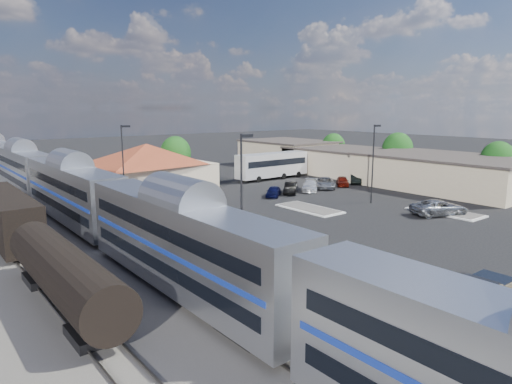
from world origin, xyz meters
TOP-DOWN VIEW (x-y plane):
  - ground at (0.00, 0.00)m, footprint 280.00×280.00m
  - railbed at (-21.00, 8.00)m, footprint 16.00×100.00m
  - platform at (-12.00, 6.00)m, footprint 5.50×92.00m
  - passenger_train at (-18.00, 11.34)m, footprint 3.00×104.00m
  - freight_cars at (-24.00, 8.59)m, footprint 2.80×46.00m
  - station_depot at (-4.56, 24.00)m, footprint 18.35×12.24m
  - buildings_east at (28.00, 14.28)m, footprint 14.40×51.40m
  - traffic_island_south at (4.00, 2.00)m, footprint 3.30×7.50m
  - traffic_island_north at (14.00, -8.00)m, footprint 3.30×7.50m
  - lamp_plat_s at (-10.90, -6.00)m, footprint 1.08×0.25m
  - lamp_plat_n at (-10.90, 16.00)m, footprint 1.08×0.25m
  - lamp_lot at (12.10, 0.00)m, footprint 1.08×0.25m
  - tree_east_a at (34.00, -4.00)m, footprint 4.56×4.56m
  - tree_east_b at (34.00, 12.00)m, footprint 4.94×4.94m
  - tree_east_c at (34.00, 26.00)m, footprint 4.41×4.41m
  - tree_depot at (3.00, 30.00)m, footprint 4.71×4.71m
  - pickup_truck at (-7.00, -21.88)m, footprint 5.70×2.16m
  - suv at (12.51, -8.17)m, footprint 6.44×4.89m
  - coach_bus at (14.77, 20.99)m, footprint 12.53×2.87m
  - person_a at (-12.00, -7.65)m, footprint 0.44×0.62m
  - person_b at (-12.83, -3.69)m, footprint 0.79×0.91m
  - parked_car_a at (5.63, 9.96)m, footprint 3.89×3.66m
  - parked_car_b at (8.83, 10.26)m, footprint 4.31×4.15m
  - parked_car_c at (12.03, 9.96)m, footprint 4.94×4.72m
  - parked_car_d at (15.23, 10.26)m, footprint 5.33×5.52m
  - parked_car_e at (18.43, 9.96)m, footprint 3.91×3.94m
  - parked_car_f at (21.63, 10.26)m, footprint 4.26×4.06m

SIDE VIEW (x-z plane):
  - ground at x=0.00m, z-range 0.00..0.00m
  - railbed at x=-21.00m, z-range 0.00..0.12m
  - platform at x=-12.00m, z-range 0.00..0.18m
  - traffic_island_south at x=4.00m, z-range 0.00..0.21m
  - traffic_island_north at x=14.00m, z-range 0.00..0.21m
  - parked_car_a at x=5.63m, z-range 0.00..1.30m
  - parked_car_e at x=18.43m, z-range 0.00..1.35m
  - parked_car_c at x=12.03m, z-range 0.00..1.41m
  - parked_car_f at x=21.63m, z-range 0.00..1.44m
  - parked_car_d at x=15.23m, z-range 0.00..1.46m
  - parked_car_b at x=8.83m, z-range 0.00..1.46m
  - suv at x=12.51m, z-range 0.00..1.62m
  - pickup_truck at x=-7.00m, z-range -0.05..1.92m
  - person_a at x=-12.00m, z-range 0.18..1.78m
  - person_b at x=-12.83m, z-range 0.18..1.79m
  - freight_cars at x=-24.00m, z-range -0.07..3.93m
  - buildings_east at x=28.00m, z-range -0.13..4.67m
  - coach_bus at x=14.77m, z-range 0.30..4.31m
  - passenger_train at x=-18.00m, z-range 0.09..5.64m
  - station_depot at x=-4.56m, z-range 0.03..6.23m
  - tree_east_c at x=34.00m, z-range 0.66..6.87m
  - tree_east_a at x=34.00m, z-range 0.68..7.10m
  - tree_depot at x=3.00m, z-range 0.71..7.34m
  - tree_east_b at x=34.00m, z-range 0.74..7.70m
  - lamp_plat_s at x=-10.90m, z-range 0.84..9.84m
  - lamp_plat_n at x=-10.90m, z-range 0.84..9.84m
  - lamp_lot at x=12.10m, z-range 0.84..9.84m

